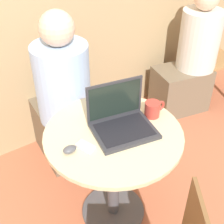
{
  "coord_description": "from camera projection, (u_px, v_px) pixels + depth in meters",
  "views": [
    {
      "loc": [
        -0.75,
        -1.07,
        1.82
      ],
      "look_at": [
        0.02,
        0.05,
        0.8
      ],
      "focal_mm": 50.0,
      "sensor_mm": 36.0,
      "label": 1
    }
  ],
  "objects": [
    {
      "name": "ground_plane",
      "position": [
        113.0,
        211.0,
        2.13
      ],
      "size": [
        12.0,
        12.0,
        0.0
      ],
      "primitive_type": "plane",
      "color": "#B26042"
    },
    {
      "name": "round_table",
      "position": [
        113.0,
        156.0,
        1.82
      ],
      "size": [
        0.77,
        0.77,
        0.7
      ],
      "color": "#4C4C51",
      "rests_on": "ground_plane"
    },
    {
      "name": "laptop",
      "position": [
        121.0,
        121.0,
        1.72
      ],
      "size": [
        0.38,
        0.32,
        0.25
      ],
      "color": "#2D2D33",
      "rests_on": "round_table"
    },
    {
      "name": "cell_phone",
      "position": [
        85.0,
        147.0,
        1.61
      ],
      "size": [
        0.08,
        0.11,
        0.02
      ],
      "color": "silver",
      "rests_on": "round_table"
    },
    {
      "name": "computer_mouse",
      "position": [
        69.0,
        149.0,
        1.58
      ],
      "size": [
        0.07,
        0.05,
        0.03
      ],
      "color": "#4C4C51",
      "rests_on": "round_table"
    },
    {
      "name": "coffee_cup",
      "position": [
        153.0,
        109.0,
        1.81
      ],
      "size": [
        0.14,
        0.09,
        0.09
      ],
      "color": "#B2382D",
      "rests_on": "round_table"
    },
    {
      "name": "person_seated",
      "position": [
        62.0,
        104.0,
        2.28
      ],
      "size": [
        0.39,
        0.59,
        1.22
      ],
      "color": "brown",
      "rests_on": "ground_plane"
    },
    {
      "name": "chair_background",
      "position": [
        208.0,
        60.0,
        2.98
      ],
      "size": [
        0.47,
        0.47,
        0.82
      ],
      "color": "#9E7042",
      "rests_on": "ground_plane"
    },
    {
      "name": "person_background",
      "position": [
        190.0,
        63.0,
        2.84
      ],
      "size": [
        0.58,
        0.43,
        1.17
      ],
      "color": "brown",
      "rests_on": "ground_plane"
    }
  ]
}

